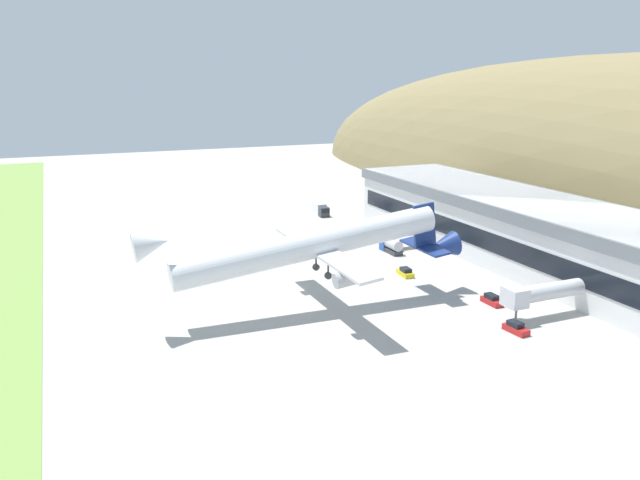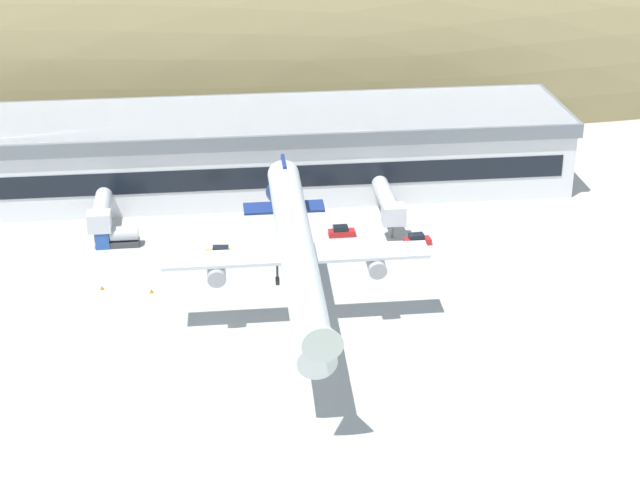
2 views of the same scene
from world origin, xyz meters
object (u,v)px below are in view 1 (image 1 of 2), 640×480
service_car_0 (492,300)px  traffic_cone_0 (328,257)px  service_car_1 (516,328)px  box_truck (320,209)px  terminal_building (541,230)px  fuel_truck (391,246)px  service_car_2 (405,272)px  jetway_1 (540,293)px  jetway_0 (402,230)px  cargo_airplane (315,246)px  traffic_cone_1 (334,267)px

service_car_0 → traffic_cone_0: 37.18m
service_car_1 → box_truck: size_ratio=0.54×
terminal_building → box_truck: size_ratio=14.09×
service_car_0 → fuel_truck: size_ratio=0.63×
service_car_2 → box_truck: 54.72m
service_car_0 → fuel_truck: (-33.21, 0.16, 0.80)m
service_car_2 → jetway_1: bearing=17.1°
jetway_0 → terminal_building: bearing=38.0°
jetway_0 → box_truck: (-37.11, -2.93, -2.54)m
box_truck → traffic_cone_0: size_ratio=13.05×
cargo_airplane → traffic_cone_1: 24.27m
terminal_building → traffic_cone_0: terminal_building is taller
fuel_truck → traffic_cone_1: 16.50m
cargo_airplane → traffic_cone_0: cargo_airplane is taller
box_truck → traffic_cone_0: (38.18, -14.74, -1.17)m
jetway_1 → service_car_2: bearing=-162.9°
cargo_airplane → traffic_cone_1: cargo_airplane is taller
jetway_0 → box_truck: jetway_0 is taller
jetway_0 → cargo_airplane: (26.46, -31.13, 6.38)m
terminal_building → service_car_2: terminal_building is taller
box_truck → traffic_cone_0: bearing=-21.1°
jetway_0 → service_car_0: (35.63, -4.01, -3.31)m
jetway_0 → fuel_truck: bearing=-57.8°
terminal_building → cargo_airplane: 48.81m
terminal_building → jetway_1: size_ratio=7.58×
jetway_0 → cargo_airplane: cargo_airplane is taller
terminal_building → traffic_cone_1: (-14.52, -36.82, -6.93)m
service_car_1 → fuel_truck: (-43.95, 4.35, 0.80)m
terminal_building → service_car_0: terminal_building is taller
jetway_1 → box_truck: size_ratio=1.86×
service_car_0 → service_car_2: size_ratio=0.95×
service_car_1 → box_truck: box_truck is taller
jetway_0 → traffic_cone_1: jetway_0 is taller
service_car_1 → traffic_cone_1: bearing=-163.8°
jetway_0 → traffic_cone_1: size_ratio=20.29×
jetway_0 → fuel_truck: 5.20m
service_car_2 → jetway_0: bearing=151.9°
jetway_0 → service_car_2: jetway_0 is taller
jetway_0 → traffic_cone_0: (1.06, -17.67, -3.71)m
terminal_building → cargo_airplane: cargo_airplane is taller
service_car_0 → service_car_2: service_car_0 is taller
traffic_cone_0 → service_car_2: bearing=27.6°
service_car_2 → traffic_cone_1: bearing=-132.9°
terminal_building → cargo_airplane: bearing=-85.1°
jetway_1 → box_truck: bearing=-178.8°
service_car_1 → box_truck: bearing=176.4°
terminal_building → jetway_0: bearing=-142.0°
traffic_cone_1 → box_truck: bearing=159.8°
jetway_1 → traffic_cone_0: bearing=-158.7°
terminal_building → box_truck: terminal_building is taller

